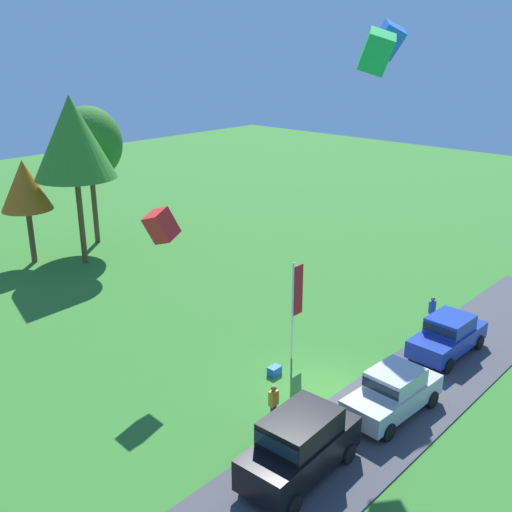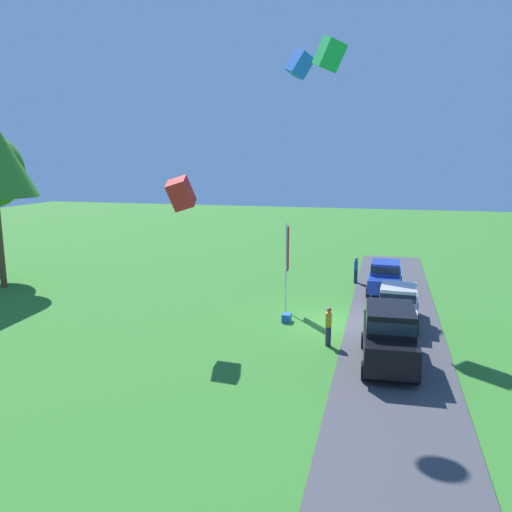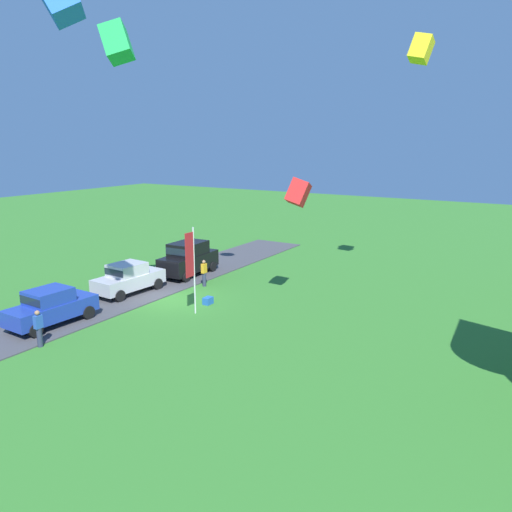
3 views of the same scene
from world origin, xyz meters
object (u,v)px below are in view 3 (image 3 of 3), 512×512
Objects in this scene: car_sedan_far_end at (51,306)px; kite_box_high_right at (421,49)px; person_watching_sky at (39,328)px; kite_box_mid_center at (298,193)px; car_suv_by_flagpole at (188,257)px; cooler_box at (208,301)px; car_sedan_near_entrance at (128,277)px; flag_banner at (191,260)px; kite_box_trailing_tail at (117,43)px; person_beside_suv at (204,273)px.

kite_box_high_right is (-15.97, 13.24, 13.10)m from car_sedan_far_end.
kite_box_mid_center is at bearing 146.55° from person_watching_sky.
car_suv_by_flagpole is 6.53m from cooler_box.
car_sedan_near_entrance is at bearing -4.72° from car_suv_by_flagpole.
flag_banner is 3.15× the size of kite_box_trailing_tail.
kite_box_trailing_tail is (2.75, -1.61, 10.31)m from flag_banner.
car_sedan_near_entrance is 3.23× the size of kite_box_high_right.
kite_box_high_right is (-9.20, 8.60, 13.94)m from cooler_box.
person_watching_sky is at bearing -17.78° from cooler_box.
person_watching_sky is at bearing -24.68° from flag_banner.
kite_box_trailing_tail is (8.86, 3.59, 11.98)m from car_suv_by_flagpole.
kite_box_trailing_tail reaches higher than car_suv_by_flagpole.
kite_box_trailing_tail is 16.96m from kite_box_high_right.
kite_box_high_right is (-13.79, 9.84, 0.86)m from kite_box_trailing_tail.
car_suv_by_flagpole is 3.71× the size of kite_box_mid_center.
kite_box_high_right is at bearing 149.22° from kite_box_mid_center.
car_sedan_far_end reaches higher than cooler_box.
kite_box_high_right reaches higher than flag_banner.
flag_banner is (0.94, 5.62, 1.93)m from car_sedan_near_entrance.
person_beside_suv is at bearing 177.69° from person_watching_sky.
person_beside_suv is 1.15× the size of kite_box_trailing_tail.
car_suv_by_flagpole reaches higher than cooler_box.
car_sedan_far_end is 9.80m from person_beside_suv.
car_sedan_far_end reaches higher than person_beside_suv.
kite_box_mid_center reaches higher than car_sedan_near_entrance.
car_suv_by_flagpole reaches higher than car_sedan_near_entrance.
flag_banner is (-4.93, 5.01, 1.93)m from car_sedan_far_end.
kite_box_high_right reaches higher than person_watching_sky.
cooler_box is (-8.77, 2.81, -0.68)m from person_watching_sky.
flag_banner is at bearing 149.64° from kite_box_trailing_tail.
car_sedan_near_entrance is 3.01× the size of kite_box_trailing_tail.
car_suv_by_flagpole is at bearing -139.64° from flag_banner.
car_sedan_near_entrance is 13.40m from kite_box_trailing_tail.
car_sedan_far_end is 0.95× the size of flag_banner.
car_sedan_far_end reaches higher than person_watching_sky.
kite_box_high_right is at bearing 143.28° from flag_banner.
cooler_box is at bearing 164.88° from kite_box_trailing_tail.
kite_box_high_right is (-10.10, 13.86, 13.10)m from car_sedan_near_entrance.
kite_box_mid_center is (-3.14, 9.71, 5.31)m from car_sedan_near_entrance.
car_sedan_far_end is 13.86m from kite_box_mid_center.
person_beside_suv is 3.05× the size of cooler_box.
car_sedan_far_end is 3.20× the size of kite_box_high_right.
car_sedan_near_entrance reaches higher than person_watching_sky.
kite_box_trailing_tail is 1.07× the size of kite_box_high_right.
flag_banner is at bearing 40.36° from car_suv_by_flagpole.
car_sedan_far_end is 7.95× the size of cooler_box.
kite_box_trailing_tail is at bearing -35.52° from kite_box_high_right.
car_sedan_far_end is at bearing -34.41° from cooler_box.
kite_box_mid_center is at bearing -30.78° from kite_box_high_right.
cooler_box is at bearing -63.37° from kite_box_mid_center.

